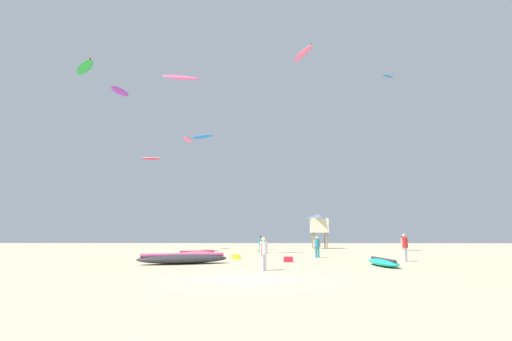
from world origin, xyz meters
name	(u,v)px	position (x,y,z in m)	size (l,w,h in m)	color
ground_plane	(246,279)	(0.00, 0.00, 0.00)	(120.00, 120.00, 0.00)	beige
person_foreground	(264,251)	(0.68, 3.36, 0.91)	(0.37, 0.42, 1.55)	silver
person_midground	(260,242)	(0.41, 20.76, 0.96)	(0.37, 0.49, 1.64)	teal
person_left	(405,245)	(9.58, 9.52, 1.01)	(0.51, 0.39, 1.72)	silver
person_right	(317,245)	(4.62, 13.36, 0.90)	(0.51, 0.35, 1.54)	teal
kite_grounded_near	(383,262)	(7.06, 5.95, 0.21)	(1.22, 3.64, 0.45)	#19B29E
kite_grounded_mid	(197,253)	(-4.71, 16.46, 0.18)	(3.20, 1.96, 0.40)	#E5598C
kite_grounded_far	(183,259)	(-3.94, 7.30, 0.30)	(5.35, 3.19, 0.61)	#2D2D33
lifeguard_tower	(319,223)	(7.45, 31.12, 3.05)	(2.30, 2.30, 4.15)	#8C704C
cooler_box	(288,259)	(2.21, 8.97, 0.16)	(0.56, 0.36, 0.32)	red
gear_bag	(236,257)	(-1.18, 11.50, 0.16)	(0.56, 0.36, 0.32)	yellow
kite_aloft_1	(120,91)	(-14.98, 23.93, 17.13)	(1.62, 2.95, 0.63)	purple
kite_aloft_2	(303,54)	(4.53, 18.76, 18.76)	(2.30, 3.73, 0.66)	#E5598C
kite_aloft_3	(388,76)	(20.34, 40.94, 26.18)	(2.35, 1.74, 0.38)	blue
kite_aloft_4	(85,67)	(-16.53, 18.97, 17.62)	(3.48, 3.88, 0.59)	green
kite_aloft_5	(202,137)	(-8.52, 40.37, 16.37)	(3.86, 2.79, 0.47)	blue
kite_aloft_6	(181,78)	(-6.22, 14.94, 14.72)	(3.19, 1.57, 0.75)	#E5598C
kite_aloft_7	(151,159)	(-15.04, 36.49, 12.19)	(2.61, 1.00, 0.34)	red
kite_aloft_8	(188,140)	(-6.30, 18.86, 10.34)	(0.71, 2.26, 0.34)	#E5598C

